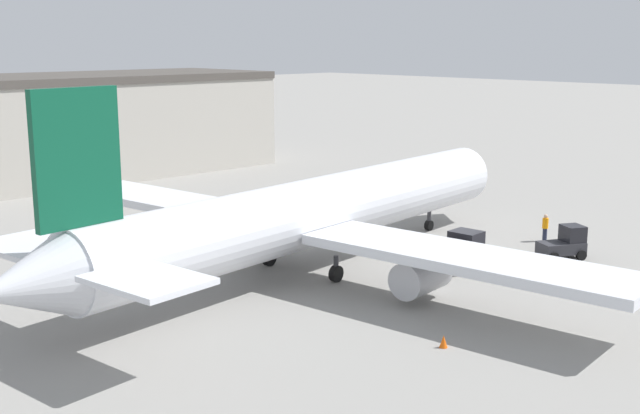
{
  "coord_description": "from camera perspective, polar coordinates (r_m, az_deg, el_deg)",
  "views": [
    {
      "loc": [
        -31.01,
        -31.95,
        12.83
      ],
      "look_at": [
        0.0,
        0.0,
        3.54
      ],
      "focal_mm": 45.0,
      "sensor_mm": 36.0,
      "label": 1
    }
  ],
  "objects": [
    {
      "name": "ground_crew_worker",
      "position": [
        54.04,
        15.72,
        -1.37
      ],
      "size": [
        0.39,
        0.39,
        1.78
      ],
      "rotation": [
        0.0,
        0.0,
        3.7
      ],
      "color": "#1E2338",
      "rests_on": "ground_plane"
    },
    {
      "name": "baggage_tug",
      "position": [
        50.24,
        17.01,
        -2.49
      ],
      "size": [
        3.02,
        2.7,
        1.97
      ],
      "rotation": [
        0.0,
        0.0,
        -0.49
      ],
      "color": "#2D2D33",
      "rests_on": "ground_plane"
    },
    {
      "name": "safety_cone_far",
      "position": [
        42.49,
        20.47,
        -6.17
      ],
      "size": [
        0.36,
        0.36,
        0.55
      ],
      "color": "#EF590F",
      "rests_on": "ground_plane"
    },
    {
      "name": "belt_loader_truck",
      "position": [
        46.89,
        9.89,
        -3.04
      ],
      "size": [
        3.42,
        2.34,
        2.03
      ],
      "rotation": [
        0.0,
        0.0,
        0.06
      ],
      "color": "beige",
      "rests_on": "ground_plane"
    },
    {
      "name": "safety_cone_near",
      "position": [
        34.94,
        8.78,
        -9.42
      ],
      "size": [
        0.36,
        0.36,
        0.55
      ],
      "color": "#EF590F",
      "rests_on": "ground_plane"
    },
    {
      "name": "airplane",
      "position": [
        44.82,
        -0.78,
        -0.53
      ],
      "size": [
        40.2,
        38.02,
        10.98
      ],
      "rotation": [
        0.0,
        0.0,
        0.11
      ],
      "color": "silver",
      "rests_on": "ground_plane"
    },
    {
      "name": "ground_plane",
      "position": [
        46.34,
        0.0,
        -4.29
      ],
      "size": [
        400.0,
        400.0,
        0.0
      ],
      "primitive_type": "plane",
      "color": "gray"
    }
  ]
}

